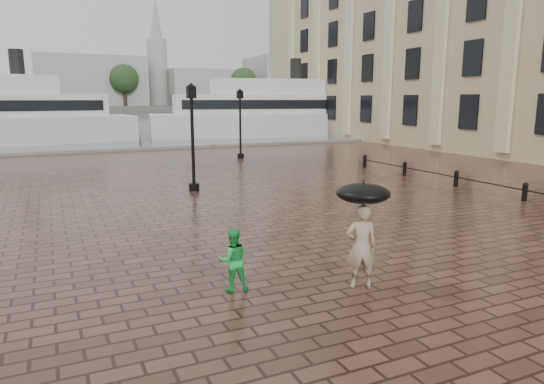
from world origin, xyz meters
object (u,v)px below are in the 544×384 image
Objects in this scene: adult_pedestrian at (361,246)px; child_pedestrian at (233,260)px; street_lamps at (74,134)px; ferry_far at (269,113)px.

adult_pedestrian reaches higher than child_pedestrian.
child_pedestrian is at bearing -81.55° from street_lamps.
child_pedestrian is 0.05× the size of ferry_far.
child_pedestrian is at bearing -106.41° from ferry_far.
street_lamps is 12.11× the size of adult_pedestrian.
street_lamps is 31.38m from ferry_far.
child_pedestrian is (-2.47, 0.94, -0.23)m from adult_pedestrian.
street_lamps reaches higher than child_pedestrian.
adult_pedestrian is at bearing -102.85° from ferry_far.
adult_pedestrian is 0.07× the size of ferry_far.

